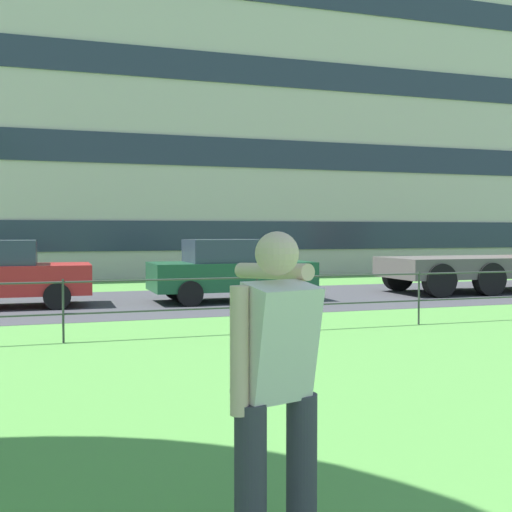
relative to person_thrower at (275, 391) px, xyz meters
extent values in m
cube|color=#424247|center=(-0.73, 13.00, -0.94)|extent=(80.00, 6.36, 0.01)
cylinder|color=#333833|center=(-0.73, 7.59, -0.45)|extent=(0.04, 0.04, 1.00)
cylinder|color=#333833|center=(2.46, 7.59, -0.45)|extent=(0.04, 0.04, 1.00)
cylinder|color=#333833|center=(5.65, 7.59, -0.45)|extent=(0.04, 0.04, 1.00)
cylinder|color=#333833|center=(-0.73, 7.59, -0.50)|extent=(31.94, 0.03, 0.03)
cylinder|color=#333833|center=(-0.73, 7.59, 0.00)|extent=(31.94, 0.03, 0.03)
cylinder|color=#383842|center=(-0.15, -0.06, -0.49)|extent=(0.16, 0.16, 0.91)
cylinder|color=#383842|center=(0.16, 0.03, -0.49)|extent=(0.16, 0.16, 0.91)
cube|color=silver|center=(0.01, -0.01, 0.25)|extent=(0.43, 0.40, 0.60)
sphere|color=beige|center=(0.01, -0.01, 0.69)|extent=(0.22, 0.22, 0.22)
cylinder|color=beige|center=(0.11, 0.34, 0.58)|extent=(0.26, 0.62, 0.11)
cylinder|color=beige|center=(-0.21, -0.08, 0.23)|extent=(0.09, 0.09, 0.62)
cube|color=red|center=(-1.91, 12.96, -0.31)|extent=(4.04, 1.80, 0.68)
cylinder|color=black|center=(-0.65, 13.73, -0.65)|extent=(0.61, 0.22, 0.60)
cylinder|color=black|center=(-0.69, 12.12, -0.65)|extent=(0.61, 0.22, 0.60)
cube|color=#194C2D|center=(3.48, 12.61, -0.31)|extent=(4.00, 1.71, 0.68)
cube|color=#2D3847|center=(3.33, 12.61, 0.31)|extent=(1.90, 1.52, 0.56)
cylinder|color=black|center=(4.72, 13.42, -0.65)|extent=(0.60, 0.20, 0.60)
cylinder|color=black|center=(4.72, 11.80, -0.65)|extent=(0.60, 0.20, 0.60)
cylinder|color=black|center=(2.24, 13.41, -0.65)|extent=(0.60, 0.20, 0.60)
cylinder|color=black|center=(2.24, 11.80, -0.65)|extent=(0.60, 0.20, 0.60)
cube|color=#56514C|center=(10.73, 12.77, -0.22)|extent=(5.22, 2.34, 0.56)
cylinder|color=black|center=(10.48, 13.83, -0.50)|extent=(0.90, 0.31, 0.90)
cylinder|color=black|center=(10.46, 11.72, -0.50)|extent=(0.90, 0.31, 0.90)
cylinder|color=black|center=(8.92, 13.84, -0.50)|extent=(0.90, 0.31, 0.90)
cylinder|color=black|center=(8.90, 11.73, -0.50)|extent=(0.90, 0.31, 0.90)
cube|color=beige|center=(5.60, 27.55, 8.51)|extent=(34.76, 13.05, 18.92)
cube|color=#283342|center=(5.60, 21.00, 0.63)|extent=(29.20, 0.06, 1.10)
cube|color=#283342|center=(5.60, 21.00, 3.78)|extent=(29.20, 0.06, 1.10)
cube|color=#283342|center=(5.60, 21.00, 6.94)|extent=(29.20, 0.06, 1.10)
camera|label=1|loc=(-1.13, -3.06, 0.80)|focal=46.21mm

